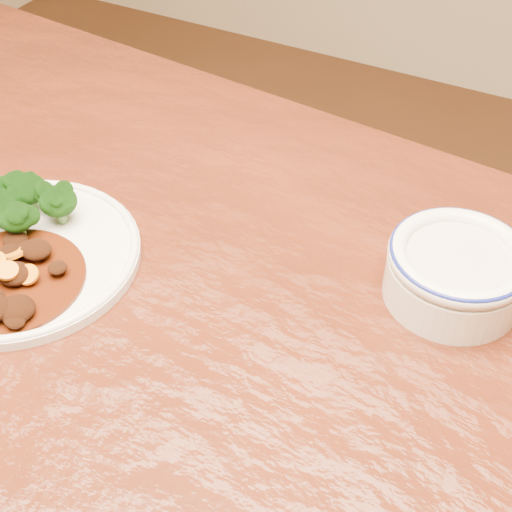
% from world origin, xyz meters
% --- Properties ---
extents(dining_table, '(1.58, 1.04, 0.75)m').
position_xyz_m(dining_table, '(-0.00, 0.00, 0.67)').
color(dining_table, '#531F0E').
rests_on(dining_table, ground).
extents(dinner_plate, '(0.25, 0.25, 0.02)m').
position_xyz_m(dinner_plate, '(-0.21, 0.03, 0.76)').
color(dinner_plate, white).
rests_on(dinner_plate, dining_table).
extents(broccoli_florets, '(0.12, 0.08, 0.04)m').
position_xyz_m(broccoli_florets, '(-0.25, 0.08, 0.79)').
color(broccoli_florets, '#60944C').
rests_on(broccoli_florets, dinner_plate).
extents(dip_bowl, '(0.14, 0.14, 0.06)m').
position_xyz_m(dip_bowl, '(0.20, 0.20, 0.78)').
color(dip_bowl, white).
rests_on(dip_bowl, dining_table).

